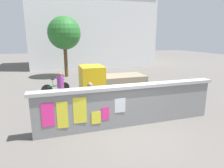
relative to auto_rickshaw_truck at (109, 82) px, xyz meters
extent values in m
plane|color=#605B56|center=(-0.30, 4.39, -0.90)|extent=(60.00, 60.00, 0.00)
cube|color=gray|center=(-0.30, -3.61, -0.15)|extent=(6.98, 0.30, 1.49)
cube|color=#A5A5A5|center=(-0.30, -3.61, 0.65)|extent=(7.18, 0.42, 0.12)
cube|color=#F42D8C|center=(-3.25, -3.77, -0.05)|extent=(0.41, 0.02, 0.82)
cube|color=yellow|center=(-2.79, -3.77, -0.11)|extent=(0.37, 0.02, 0.94)
cube|color=yellow|center=(-2.20, -3.77, -0.01)|extent=(0.46, 0.03, 0.94)
cube|color=yellow|center=(-1.63, -3.77, -0.36)|extent=(0.35, 0.02, 0.46)
cube|color=#F42D8C|center=(-1.29, -3.77, -0.24)|extent=(0.28, 0.01, 0.47)
cube|color=silver|center=(-0.73, -3.77, 0.00)|extent=(0.41, 0.03, 0.54)
cylinder|color=black|center=(-1.09, -0.65, -0.55)|extent=(0.70, 0.20, 0.70)
cylinder|color=black|center=(-1.09, 0.65, -0.55)|extent=(0.70, 0.20, 0.70)
cylinder|color=black|center=(1.41, -0.65, -0.55)|extent=(0.70, 0.20, 0.70)
cylinder|color=black|center=(1.41, 0.65, -0.55)|extent=(0.70, 0.20, 0.70)
cube|color=gold|center=(-0.99, 0.00, 0.20)|extent=(1.20, 1.50, 1.50)
cube|color=gray|center=(0.81, 0.00, -0.10)|extent=(2.40, 1.51, 0.90)
cylinder|color=black|center=(-3.55, -1.66, -0.60)|extent=(0.60, 0.13, 0.60)
cylinder|color=black|center=(-2.25, -1.60, -0.60)|extent=(0.60, 0.15, 0.60)
cube|color=gold|center=(-2.90, -1.63, -0.32)|extent=(1.01, 0.29, 0.32)
cube|color=black|center=(-2.70, -1.62, -0.14)|extent=(0.57, 0.25, 0.10)
cube|color=#262626|center=(-3.45, -1.65, -0.05)|extent=(0.07, 0.56, 0.03)
cylinder|color=black|center=(-2.37, 1.76, -0.57)|extent=(0.65, 0.22, 0.66)
cylinder|color=black|center=(-3.38, 1.47, -0.57)|extent=(0.65, 0.22, 0.66)
cube|color=#197233|center=(-2.87, 1.61, -0.39)|extent=(0.93, 0.30, 0.06)
cylinder|color=#197233|center=(-3.02, 1.57, -0.17)|extent=(0.04, 0.04, 0.40)
cube|color=black|center=(-3.02, 1.57, 0.03)|extent=(0.21, 0.13, 0.05)
cube|color=black|center=(-2.41, 1.74, -0.02)|extent=(0.16, 0.43, 0.03)
cylinder|color=black|center=(2.17, -2.31, -0.57)|extent=(0.66, 0.08, 0.66)
cylinder|color=black|center=(3.22, -2.37, -0.57)|extent=(0.66, 0.08, 0.66)
cube|color=#1933A5|center=(2.69, -2.34, -0.39)|extent=(0.95, 0.09, 0.06)
cylinder|color=#1933A5|center=(2.84, -2.35, -0.17)|extent=(0.03, 0.03, 0.40)
cube|color=black|center=(2.84, -2.35, 0.03)|extent=(0.20, 0.09, 0.05)
cube|color=black|center=(2.22, -2.31, -0.02)|extent=(0.06, 0.44, 0.03)
cylinder|color=#338CBF|center=(-2.66, 0.01, -0.50)|extent=(0.12, 0.12, 0.80)
cylinder|color=#338CBF|center=(-2.63, -0.17, -0.50)|extent=(0.12, 0.12, 0.80)
cylinder|color=purple|center=(-2.65, -0.08, 0.20)|extent=(0.39, 0.39, 0.60)
sphere|color=#8C664C|center=(-2.65, -0.08, 0.61)|extent=(0.22, 0.22, 0.22)
cylinder|color=#3F994C|center=(-1.55, -2.80, -0.50)|extent=(0.12, 0.12, 0.80)
cylinder|color=#3F994C|center=(-1.73, -2.78, -0.50)|extent=(0.12, 0.12, 0.80)
cylinder|color=#338CBF|center=(-1.64, -2.79, 0.20)|extent=(0.38, 0.38, 0.60)
sphere|color=#8C664C|center=(-1.64, -2.79, 0.61)|extent=(0.22, 0.22, 0.22)
cylinder|color=brown|center=(-1.81, 6.91, 0.46)|extent=(0.29, 0.29, 2.72)
sphere|color=#266929|center=(-1.81, 6.91, 2.77)|extent=(2.72, 2.72, 2.72)
cube|color=silver|center=(1.84, 13.67, 3.08)|extent=(13.90, 6.52, 7.97)
camera|label=1|loc=(-3.03, -10.08, 2.44)|focal=31.09mm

